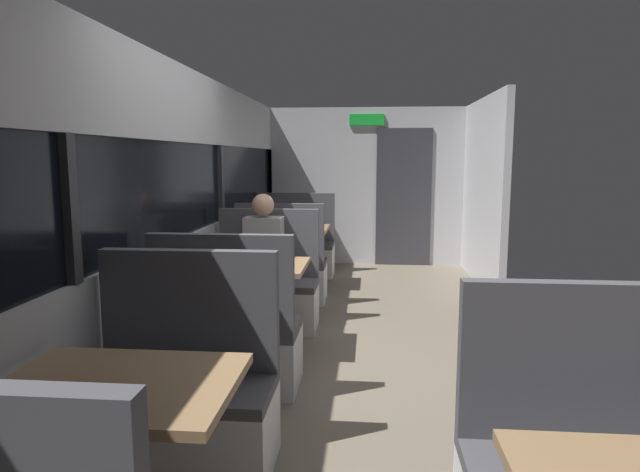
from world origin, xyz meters
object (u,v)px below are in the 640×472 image
at_px(bench_near_window_facing_entry, 182,403).
at_px(dining_table_far_window, 291,235).
at_px(bench_mid_window_facing_entry, 267,293).
at_px(seated_passenger, 265,272).
at_px(bench_mid_window_facing_end, 229,342).
at_px(bench_far_window_facing_end, 282,272).
at_px(dining_table_near_window, 118,407).
at_px(bench_far_window_facing_entry, 299,251).
at_px(coffee_cup_primary, 242,256).
at_px(dining_table_mid_window, 250,276).

xyz_separation_m(bench_near_window_facing_entry, dining_table_far_window, (0.00, 4.00, 0.31)).
xyz_separation_m(bench_mid_window_facing_entry, seated_passenger, (0.00, -0.07, 0.21)).
xyz_separation_m(bench_mid_window_facing_end, dining_table_far_window, (0.00, 3.05, 0.31)).
bearing_deg(bench_mid_window_facing_end, bench_mid_window_facing_entry, 90.00).
distance_m(bench_mid_window_facing_entry, bench_far_window_facing_end, 0.95).
bearing_deg(dining_table_near_window, bench_mid_window_facing_end, 90.00).
relative_size(dining_table_near_window, bench_far_window_facing_entry, 0.82).
bearing_deg(coffee_cup_primary, dining_table_mid_window, -46.80).
height_order(bench_mid_window_facing_entry, seated_passenger, seated_passenger).
height_order(bench_mid_window_facing_end, coffee_cup_primary, bench_mid_window_facing_end).
bearing_deg(dining_table_mid_window, bench_mid_window_facing_end, -90.00).
bearing_deg(dining_table_far_window, bench_far_window_facing_end, -90.00).
height_order(dining_table_far_window, bench_far_window_facing_end, bench_far_window_facing_end).
bearing_deg(bench_far_window_facing_entry, dining_table_far_window, -90.00).
height_order(bench_near_window_facing_entry, seated_passenger, seated_passenger).
xyz_separation_m(dining_table_mid_window, dining_table_far_window, (0.00, 2.35, 0.00)).
bearing_deg(bench_mid_window_facing_end, dining_table_near_window, -90.00).
height_order(bench_mid_window_facing_end, bench_mid_window_facing_entry, same).
bearing_deg(bench_far_window_facing_entry, bench_mid_window_facing_end, -90.00).
bearing_deg(bench_far_window_facing_end, bench_far_window_facing_entry, 90.00).
bearing_deg(bench_mid_window_facing_entry, coffee_cup_primary, -97.13).
xyz_separation_m(dining_table_near_window, bench_far_window_facing_end, (0.00, 4.00, -0.31)).
distance_m(dining_table_far_window, bench_far_window_facing_entry, 0.77).
distance_m(bench_near_window_facing_entry, seated_passenger, 2.29).
bearing_deg(bench_mid_window_facing_entry, bench_near_window_facing_entry, -90.00).
bearing_deg(bench_near_window_facing_entry, dining_table_near_window, -90.00).
bearing_deg(dining_table_mid_window, bench_far_window_facing_end, 90.00).
bearing_deg(coffee_cup_primary, dining_table_far_window, 88.05).
height_order(dining_table_near_window, coffee_cup_primary, coffee_cup_primary).
bearing_deg(bench_mid_window_facing_end, bench_far_window_facing_entry, 90.00).
bearing_deg(bench_mid_window_facing_entry, dining_table_near_window, -90.00).
xyz_separation_m(dining_table_mid_window, bench_mid_window_facing_end, (0.00, -0.70, -0.31)).
bearing_deg(bench_far_window_facing_end, bench_mid_window_facing_end, -90.00).
xyz_separation_m(dining_table_far_window, coffee_cup_primary, (-0.08, -2.27, 0.15)).
height_order(bench_mid_window_facing_entry, dining_table_far_window, bench_mid_window_facing_entry).
bearing_deg(seated_passenger, bench_far_window_facing_entry, 90.00).
xyz_separation_m(bench_far_window_facing_end, coffee_cup_primary, (-0.08, -1.57, 0.46)).
distance_m(dining_table_near_window, seated_passenger, 2.98).
bearing_deg(bench_far_window_facing_entry, bench_near_window_facing_entry, -90.00).
xyz_separation_m(bench_far_window_facing_entry, coffee_cup_primary, (-0.08, -2.97, 0.46)).
relative_size(seated_passenger, coffee_cup_primary, 14.00).
xyz_separation_m(dining_table_near_window, bench_mid_window_facing_end, (0.00, 1.65, -0.31)).
height_order(dining_table_mid_window, seated_passenger, seated_passenger).
relative_size(bench_mid_window_facing_entry, dining_table_far_window, 1.22).
distance_m(dining_table_mid_window, dining_table_far_window, 2.35).
bearing_deg(coffee_cup_primary, bench_far_window_facing_end, 87.18).
distance_m(bench_far_window_facing_entry, seated_passenger, 2.43).
xyz_separation_m(dining_table_near_window, bench_mid_window_facing_entry, (0.00, 3.05, -0.31)).
bearing_deg(seated_passenger, dining_table_near_window, -90.00).
height_order(dining_table_far_window, bench_far_window_facing_entry, bench_far_window_facing_entry).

